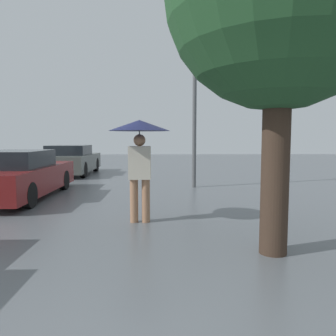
{
  "coord_description": "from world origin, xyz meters",
  "views": [
    {
      "loc": [
        0.37,
        -1.26,
        1.52
      ],
      "look_at": [
        0.52,
        4.6,
        0.99
      ],
      "focal_mm": 35.0,
      "sensor_mm": 36.0,
      "label": 1
    }
  ],
  "objects": [
    {
      "name": "pedestrian",
      "position": [
        0.01,
        4.6,
        1.49
      ],
      "size": [
        1.09,
        1.09,
        1.84
      ],
      "color": "#9E7051",
      "rests_on": "ground_plane"
    },
    {
      "name": "parked_car_middle",
      "position": [
        -3.22,
        7.12,
        0.57
      ],
      "size": [
        1.66,
        4.23,
        1.22
      ],
      "color": "maroon",
      "rests_on": "ground_plane"
    },
    {
      "name": "parked_car_farthest",
      "position": [
        -3.39,
        12.62,
        0.59
      ],
      "size": [
        1.8,
        3.92,
        1.23
      ],
      "color": "#4C514C",
      "rests_on": "ground_plane"
    },
    {
      "name": "street_lamp",
      "position": [
        1.44,
        8.84,
        2.79
      ],
      "size": [
        0.27,
        0.27,
        4.73
      ],
      "color": "#515456",
      "rests_on": "ground_plane"
    }
  ]
}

